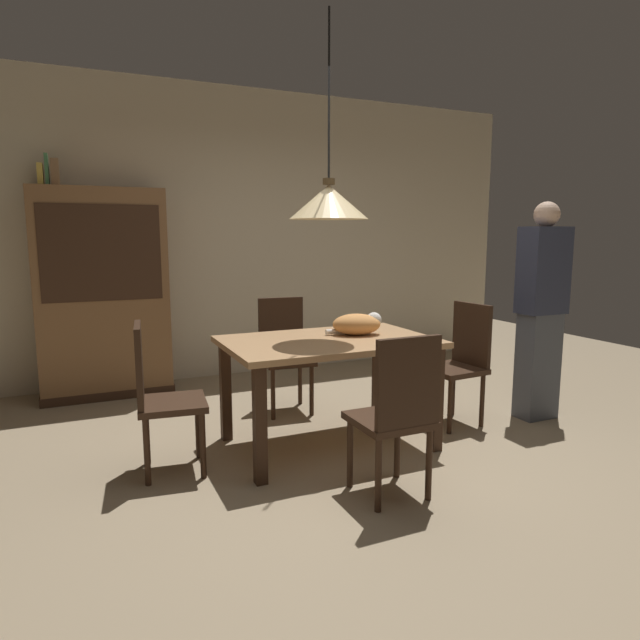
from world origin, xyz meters
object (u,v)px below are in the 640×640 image
(hutch_bookcase, at_px, (103,298))
(book_brown_thick, at_px, (55,173))
(person_standing, at_px, (541,311))
(chair_right_side, at_px, (461,358))
(cat_sleeping, at_px, (358,324))
(chair_far_back, at_px, (284,349))
(chair_near_front, at_px, (397,410))
(book_yellow_short, at_px, (40,175))
(dining_table, at_px, (328,354))
(chair_left_side, at_px, (158,392))
(book_green_slim, at_px, (47,170))
(pendant_lamp, at_px, (329,202))

(hutch_bookcase, xyz_separation_m, book_brown_thick, (-0.32, 0.00, 1.07))
(person_standing, bearing_deg, chair_right_side, 166.29)
(cat_sleeping, height_order, hutch_bookcase, hutch_bookcase)
(chair_far_back, height_order, hutch_bookcase, hutch_bookcase)
(chair_near_front, bearing_deg, book_yellow_short, 121.88)
(chair_near_front, distance_m, cat_sleeping, 1.02)
(dining_table, distance_m, cat_sleeping, 0.32)
(chair_near_front, relative_size, hutch_bookcase, 0.50)
(chair_far_back, height_order, chair_near_front, same)
(chair_right_side, xyz_separation_m, cat_sleeping, (-0.87, 0.05, 0.32))
(chair_far_back, distance_m, book_brown_thick, 2.43)
(chair_left_side, distance_m, book_yellow_short, 2.47)
(dining_table, bearing_deg, chair_left_side, 179.53)
(chair_near_front, bearing_deg, chair_far_back, 89.78)
(hutch_bookcase, relative_size, book_yellow_short, 9.25)
(cat_sleeping, height_order, book_green_slim, book_green_slim)
(cat_sleeping, height_order, person_standing, person_standing)
(chair_near_front, relative_size, book_yellow_short, 4.65)
(book_brown_thick, height_order, person_standing, book_brown_thick)
(chair_right_side, distance_m, chair_far_back, 1.42)
(chair_near_front, height_order, person_standing, person_standing)
(dining_table, height_order, chair_far_back, chair_far_back)
(pendant_lamp, distance_m, book_green_slim, 2.59)
(hutch_bookcase, distance_m, book_yellow_short, 1.13)
(chair_left_side, bearing_deg, hutch_bookcase, 95.69)
(chair_right_side, distance_m, book_brown_thick, 3.67)
(chair_near_front, bearing_deg, book_green_slim, 121.13)
(chair_near_front, relative_size, chair_left_side, 1.00)
(chair_near_front, height_order, cat_sleeping, chair_near_front)
(chair_far_back, distance_m, book_green_slim, 2.48)
(chair_right_side, bearing_deg, chair_far_back, 142.13)
(book_brown_thick, bearing_deg, dining_table, -49.74)
(chair_right_side, bearing_deg, dining_table, -179.68)
(book_yellow_short, xyz_separation_m, person_standing, (3.51, -2.08, -1.08))
(chair_near_front, bearing_deg, cat_sleeping, 74.63)
(dining_table, xyz_separation_m, book_yellow_short, (-1.75, 1.93, 1.29))
(chair_right_side, xyz_separation_m, book_yellow_short, (-2.88, 1.92, 1.43))
(book_green_slim, bearing_deg, chair_near_front, -58.87)
(dining_table, bearing_deg, person_standing, -4.82)
(chair_far_back, relative_size, hutch_bookcase, 0.50)
(chair_far_back, height_order, person_standing, person_standing)
(book_brown_thick, bearing_deg, person_standing, -31.47)
(dining_table, height_order, book_yellow_short, book_yellow_short)
(chair_far_back, xyz_separation_m, hutch_bookcase, (-1.33, 1.05, 0.38))
(chair_far_back, distance_m, book_yellow_short, 2.50)
(chair_far_back, bearing_deg, pendant_lamp, -90.46)
(chair_left_side, xyz_separation_m, person_standing, (2.89, -0.16, 0.35))
(person_standing, bearing_deg, chair_left_side, 176.87)
(chair_far_back, distance_m, hutch_bookcase, 1.73)
(chair_near_front, xyz_separation_m, hutch_bookcase, (-1.32, 2.81, 0.38))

